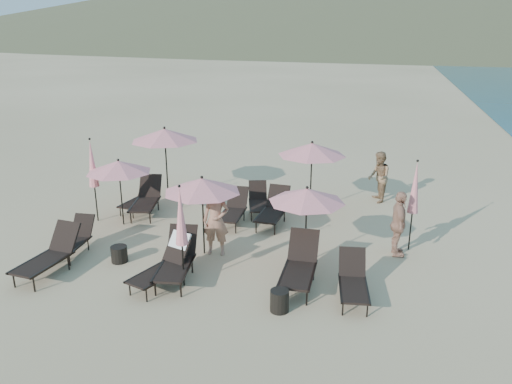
% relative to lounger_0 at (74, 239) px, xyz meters
% --- Properties ---
extents(ground, '(800.00, 800.00, 0.00)m').
position_rel_lounger_0_xyz_m(ground, '(4.31, -0.64, -0.40)').
color(ground, '#D6BA8C').
rests_on(ground, ground).
extents(lounger_0, '(0.67, 1.53, 0.86)m').
position_rel_lounger_0_xyz_m(lounger_0, '(0.00, 0.00, 0.00)').
color(lounger_0, black).
rests_on(lounger_0, ground).
extents(lounger_1, '(0.87, 1.88, 1.05)m').
position_rel_lounger_0_xyz_m(lounger_1, '(0.08, -1.13, 0.09)').
color(lounger_1, black).
rests_on(lounger_1, ground).
extents(lounger_2, '(1.10, 1.76, 1.04)m').
position_rel_lounger_0_xyz_m(lounger_2, '(2.93, -0.90, 0.09)').
color(lounger_2, black).
rests_on(lounger_2, ground).
extents(lounger_3, '(0.96, 1.91, 1.05)m').
position_rel_lounger_0_xyz_m(lounger_3, '(3.11, -0.61, 0.09)').
color(lounger_3, black).
rests_on(lounger_3, ground).
extents(lounger_4, '(0.74, 1.86, 1.07)m').
position_rel_lounger_0_xyz_m(lounger_4, '(5.93, -0.22, 0.09)').
color(lounger_4, black).
rests_on(lounger_4, ground).
extents(lounger_5, '(0.80, 1.64, 0.90)m').
position_rel_lounger_0_xyz_m(lounger_5, '(7.16, -0.52, 0.02)').
color(lounger_5, black).
rests_on(lounger_5, ground).
extents(lounger_6, '(0.78, 1.62, 0.97)m').
position_rel_lounger_0_xyz_m(lounger_6, '(0.16, 3.45, 0.06)').
color(lounger_6, black).
rests_on(lounger_6, ground).
extents(lounger_7, '(1.10, 1.96, 1.07)m').
position_rel_lounger_0_xyz_m(lounger_7, '(0.50, 3.15, 0.10)').
color(lounger_7, black).
rests_on(lounger_7, ground).
extents(lounger_8, '(0.69, 1.67, 0.95)m').
position_rel_lounger_0_xyz_m(lounger_8, '(3.39, 3.04, 0.04)').
color(lounger_8, black).
rests_on(lounger_8, ground).
extents(lounger_9, '(1.00, 1.64, 0.89)m').
position_rel_lounger_0_xyz_m(lounger_9, '(3.90, 4.05, 0.01)').
color(lounger_9, black).
rests_on(lounger_9, ground).
extents(lounger_10, '(0.77, 1.79, 1.01)m').
position_rel_lounger_0_xyz_m(lounger_10, '(4.56, 3.27, 0.07)').
color(lounger_10, black).
rests_on(lounger_10, ground).
extents(umbrella_open_0, '(1.88, 1.88, 2.02)m').
position_rel_lounger_0_xyz_m(umbrella_open_0, '(0.23, 2.12, 1.39)').
color(umbrella_open_0, black).
rests_on(umbrella_open_0, ground).
extents(umbrella_open_1, '(1.96, 1.96, 2.11)m').
position_rel_lounger_0_xyz_m(umbrella_open_1, '(3.26, 0.81, 1.46)').
color(umbrella_open_1, black).
rests_on(umbrella_open_1, ground).
extents(umbrella_open_2, '(1.87, 1.87, 2.01)m').
position_rel_lounger_0_xyz_m(umbrella_open_2, '(5.88, 0.92, 1.38)').
color(umbrella_open_2, black).
rests_on(umbrella_open_2, ground).
extents(umbrella_open_3, '(2.29, 2.29, 2.47)m').
position_rel_lounger_0_xyz_m(umbrella_open_3, '(0.47, 4.83, 1.78)').
color(umbrella_open_3, black).
rests_on(umbrella_open_3, ground).
extents(umbrella_open_4, '(2.13, 2.13, 2.29)m').
position_rel_lounger_0_xyz_m(umbrella_open_4, '(5.46, 4.65, 1.62)').
color(umbrella_open_4, black).
rests_on(umbrella_open_4, ground).
extents(umbrella_closed_0, '(0.28, 0.28, 2.41)m').
position_rel_lounger_0_xyz_m(umbrella_closed_0, '(3.40, -0.91, 1.28)').
color(umbrella_closed_0, black).
rests_on(umbrella_closed_0, ground).
extents(umbrella_closed_1, '(0.29, 0.29, 2.47)m').
position_rel_lounger_0_xyz_m(umbrella_closed_1, '(8.43, 2.37, 1.31)').
color(umbrella_closed_1, black).
rests_on(umbrella_closed_1, ground).
extents(umbrella_closed_2, '(0.30, 0.30, 2.57)m').
position_rel_lounger_0_xyz_m(umbrella_closed_2, '(-0.67, 2.19, 1.39)').
color(umbrella_closed_2, black).
rests_on(umbrella_closed_2, ground).
extents(side_table_0, '(0.41, 0.41, 0.41)m').
position_rel_lounger_0_xyz_m(side_table_0, '(1.36, -0.17, -0.20)').
color(side_table_0, black).
rests_on(side_table_0, ground).
extents(side_table_1, '(0.40, 0.40, 0.47)m').
position_rel_lounger_0_xyz_m(side_table_1, '(5.72, -1.43, -0.17)').
color(side_table_1, black).
rests_on(side_table_1, ground).
extents(beachgoer_a, '(0.73, 0.52, 1.86)m').
position_rel_lounger_0_xyz_m(beachgoer_a, '(3.58, 0.89, 0.53)').
color(beachgoer_a, '#AB755D').
rests_on(beachgoer_a, ground).
extents(beachgoer_b, '(0.84, 0.97, 1.71)m').
position_rel_lounger_0_xyz_m(beachgoer_b, '(7.53, 6.11, 0.45)').
color(beachgoer_b, '#906B4A').
rests_on(beachgoer_b, ground).
extents(beachgoer_c, '(0.54, 1.06, 1.72)m').
position_rel_lounger_0_xyz_m(beachgoer_c, '(8.10, 1.95, 0.46)').
color(beachgoer_c, tan).
rests_on(beachgoer_c, ground).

